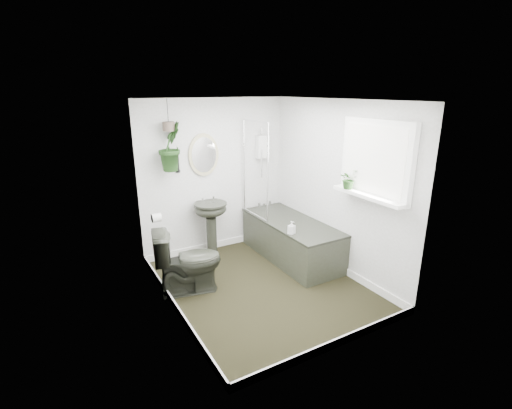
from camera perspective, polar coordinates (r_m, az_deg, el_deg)
floor at (r=4.88m, az=0.90°, el=-12.42°), size 2.30×2.80×0.02m
ceiling at (r=4.24m, az=1.05°, el=15.93°), size 2.30×2.80×0.02m
wall_back at (r=5.64m, az=-6.40°, el=4.30°), size 2.30×0.02×2.30m
wall_front at (r=3.36m, az=13.41°, el=-5.28°), size 2.30×0.02×2.30m
wall_left at (r=3.98m, az=-13.53°, el=-1.67°), size 0.02×2.80×2.30m
wall_right at (r=5.09m, az=12.26°, el=2.58°), size 0.02×2.80×2.30m
skirting at (r=4.85m, az=0.90°, el=-11.81°), size 2.30×2.80×0.10m
bathtub at (r=5.52m, az=5.43°, el=-5.36°), size 0.72×1.72×0.58m
bath_screen at (r=5.45m, az=-0.11°, el=5.34°), size 0.04×0.72×1.40m
shower_box at (r=5.86m, az=1.01°, el=8.88°), size 0.20×0.10×0.35m
oval_mirror at (r=5.47m, az=-8.02°, el=7.57°), size 0.46×0.03×0.62m
wall_sconce at (r=5.35m, az=-11.92°, el=6.04°), size 0.04×0.04×0.22m
toilet_roll_holder at (r=4.72m, az=-15.09°, el=-1.99°), size 0.11×0.11×0.11m
window_recess at (r=4.46m, az=18.01°, el=6.63°), size 0.08×1.00×0.90m
window_sill at (r=4.50m, az=16.91°, el=1.31°), size 0.18×1.00×0.04m
window_blinds at (r=4.42m, az=17.61°, el=6.59°), size 0.01×0.86×0.76m
toilet at (r=4.65m, az=-10.41°, el=-8.55°), size 0.88×0.62×0.82m
pedestal_sink at (r=5.60m, az=-6.87°, el=-3.73°), size 0.51×0.44×0.82m
sill_plant at (r=4.64m, az=14.08°, el=3.85°), size 0.23×0.20×0.25m
hanging_plant at (r=5.16m, az=-13.09°, el=8.67°), size 0.44×0.46×0.65m
soap_bottle at (r=4.92m, az=5.49°, el=-3.55°), size 0.10×0.10×0.17m
hanging_pot at (r=5.13m, az=-13.29°, el=11.62°), size 0.16×0.16×0.12m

